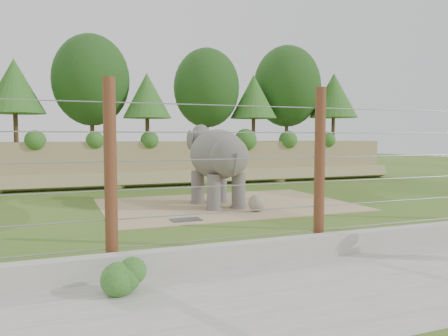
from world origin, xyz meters
name	(u,v)px	position (x,y,z in m)	size (l,w,h in m)	color
ground	(245,218)	(0.00, 0.00, 0.00)	(90.00, 90.00, 0.00)	#3D641D
back_embankment	(170,118)	(0.59, 12.68, 3.97)	(30.00, 5.52, 8.77)	tan
dirt_patch	(227,204)	(0.50, 3.00, 0.01)	(10.00, 7.00, 0.02)	tan
drain_grate	(186,220)	(-2.03, 0.29, 0.04)	(1.00, 0.60, 0.03)	#262628
elephant	(217,166)	(0.02, 2.79, 1.62)	(1.72, 4.00, 3.24)	slate
stone_ball	(257,203)	(0.91, 0.98, 0.33)	(0.62, 0.62, 0.62)	gray
retaining_wall	(330,244)	(0.00, -5.00, 0.25)	(26.00, 0.35, 0.50)	#A29E96
walkway	(390,280)	(0.00, -7.00, 0.01)	(26.00, 4.00, 0.01)	#A29E96
barrier_fence	(320,169)	(0.00, -4.50, 2.00)	(20.26, 0.26, 4.00)	brown
walkway_shrub	(124,275)	(-4.95, -5.80, 0.33)	(0.64, 0.64, 0.64)	#2F6321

